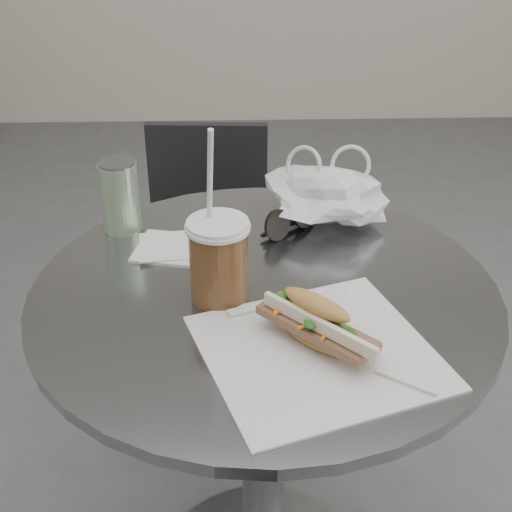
{
  "coord_description": "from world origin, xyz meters",
  "views": [
    {
      "loc": [
        -0.04,
        -0.76,
        1.38
      ],
      "look_at": [
        -0.01,
        0.22,
        0.79
      ],
      "focal_mm": 50.0,
      "sensor_mm": 36.0,
      "label": 1
    }
  ],
  "objects_px": {
    "iced_coffee": "(219,259)",
    "drink_can": "(120,196)",
    "cafe_table": "(263,415)",
    "banh_mi": "(317,323)",
    "sunglasses": "(290,221)",
    "chair_far": "(207,291)"
  },
  "relations": [
    {
      "from": "cafe_table",
      "to": "banh_mi",
      "type": "distance_m",
      "value": 0.35
    },
    {
      "from": "cafe_table",
      "to": "drink_can",
      "type": "bearing_deg",
      "value": 140.22
    },
    {
      "from": "iced_coffee",
      "to": "chair_far",
      "type": "bearing_deg",
      "value": 94.71
    },
    {
      "from": "iced_coffee",
      "to": "sunglasses",
      "type": "relative_size",
      "value": 2.55
    },
    {
      "from": "cafe_table",
      "to": "drink_can",
      "type": "distance_m",
      "value": 0.47
    },
    {
      "from": "iced_coffee",
      "to": "sunglasses",
      "type": "distance_m",
      "value": 0.25
    },
    {
      "from": "cafe_table",
      "to": "chair_far",
      "type": "distance_m",
      "value": 0.63
    },
    {
      "from": "chair_far",
      "to": "drink_can",
      "type": "relative_size",
      "value": 5.55
    },
    {
      "from": "drink_can",
      "to": "sunglasses",
      "type": "bearing_deg",
      "value": -4.01
    },
    {
      "from": "sunglasses",
      "to": "cafe_table",
      "type": "bearing_deg",
      "value": -147.02
    },
    {
      "from": "cafe_table",
      "to": "drink_can",
      "type": "height_order",
      "value": "drink_can"
    },
    {
      "from": "banh_mi",
      "to": "drink_can",
      "type": "bearing_deg",
      "value": 176.68
    },
    {
      "from": "cafe_table",
      "to": "sunglasses",
      "type": "relative_size",
      "value": 6.7
    },
    {
      "from": "iced_coffee",
      "to": "sunglasses",
      "type": "xyz_separation_m",
      "value": [
        0.13,
        0.21,
        -0.05
      ]
    },
    {
      "from": "chair_far",
      "to": "sunglasses",
      "type": "relative_size",
      "value": 6.56
    },
    {
      "from": "chair_far",
      "to": "banh_mi",
      "type": "bearing_deg",
      "value": 107.17
    },
    {
      "from": "drink_can",
      "to": "banh_mi",
      "type": "bearing_deg",
      "value": -48.18
    },
    {
      "from": "banh_mi",
      "to": "cafe_table",
      "type": "bearing_deg",
      "value": 159.46
    },
    {
      "from": "iced_coffee",
      "to": "drink_can",
      "type": "xyz_separation_m",
      "value": [
        -0.18,
        0.23,
        -0.0
      ]
    },
    {
      "from": "cafe_table",
      "to": "banh_mi",
      "type": "height_order",
      "value": "banh_mi"
    },
    {
      "from": "iced_coffee",
      "to": "drink_can",
      "type": "height_order",
      "value": "iced_coffee"
    },
    {
      "from": "banh_mi",
      "to": "chair_far",
      "type": "bearing_deg",
      "value": 149.1
    }
  ]
}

